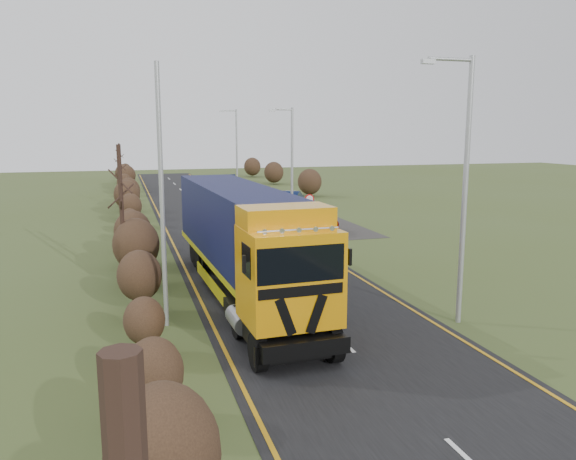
% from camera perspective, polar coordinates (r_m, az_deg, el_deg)
% --- Properties ---
extents(ground, '(160.00, 160.00, 0.00)m').
position_cam_1_polar(ground, '(22.20, 1.10, -7.23)').
color(ground, '#414E21').
rests_on(ground, ground).
extents(road, '(8.00, 120.00, 0.02)m').
position_cam_1_polar(road, '(31.57, -4.42, -2.04)').
color(road, black).
rests_on(road, ground).
extents(layby, '(6.00, 18.00, 0.02)m').
position_cam_1_polar(layby, '(42.74, 1.26, 1.16)').
color(layby, '#2D2B28').
rests_on(layby, ground).
extents(lane_markings, '(7.52, 116.00, 0.01)m').
position_cam_1_polar(lane_markings, '(31.27, -4.30, -2.11)').
color(lane_markings, '#C18812').
rests_on(lane_markings, road).
extents(hedgerow, '(2.24, 102.04, 6.05)m').
position_cam_1_polar(hedgerow, '(28.53, -15.40, -0.37)').
color(hedgerow, black).
rests_on(hedgerow, ground).
extents(lorry, '(3.14, 16.03, 4.44)m').
position_cam_1_polar(lorry, '(22.39, -4.68, -0.46)').
color(lorry, black).
rests_on(lorry, ground).
extents(car_red_hatchback, '(1.72, 4.24, 1.44)m').
position_cam_1_polar(car_red_hatchback, '(37.43, 3.04, 0.98)').
color(car_red_hatchback, '#890606').
rests_on(car_red_hatchback, ground).
extents(car_blue_sedan, '(3.42, 4.72, 1.48)m').
position_cam_1_polar(car_blue_sedan, '(48.89, 0.35, 3.14)').
color(car_blue_sedan, '#0A1639').
rests_on(car_blue_sedan, ground).
extents(streetlight_near, '(1.91, 0.18, 8.99)m').
position_cam_1_polar(streetlight_near, '(19.69, 17.32, 4.81)').
color(streetlight_near, '#A0A3A6').
rests_on(streetlight_near, ground).
extents(streetlight_mid, '(1.76, 0.18, 8.23)m').
position_cam_1_polar(streetlight_mid, '(40.48, 0.28, 7.08)').
color(streetlight_mid, '#A0A3A6').
rests_on(streetlight_mid, ground).
extents(streetlight_far, '(1.90, 0.18, 8.92)m').
position_cam_1_polar(streetlight_far, '(61.95, -5.34, 8.41)').
color(streetlight_far, '#A0A3A6').
rests_on(streetlight_far, ground).
extents(left_pole, '(0.16, 0.16, 8.78)m').
position_cam_1_polar(left_pole, '(19.00, -12.70, 3.14)').
color(left_pole, '#A0A3A6').
rests_on(left_pole, ground).
extents(speed_sign, '(0.67, 0.10, 2.42)m').
position_cam_1_polar(speed_sign, '(37.77, 2.18, 2.58)').
color(speed_sign, '#A0A3A6').
rests_on(speed_sign, ground).
extents(warning_board, '(0.73, 0.11, 1.92)m').
position_cam_1_polar(warning_board, '(48.13, -1.73, 3.54)').
color(warning_board, '#A0A3A6').
rests_on(warning_board, ground).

